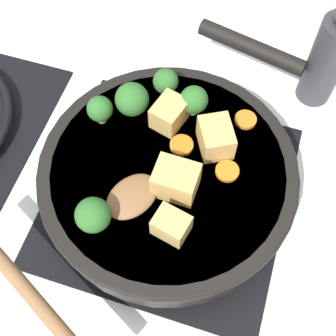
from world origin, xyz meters
name	(u,v)px	position (x,y,z in m)	size (l,w,h in m)	color
ground_plane	(168,195)	(0.00, 0.00, 0.00)	(2.40, 2.40, 0.00)	white
front_burner_grate	(168,191)	(0.00, 0.00, 0.01)	(0.31, 0.31, 0.03)	black
skillet_pan	(169,175)	(0.00, 0.00, 0.05)	(0.42, 0.32, 0.05)	black
wooden_spoon	(74,246)	(-0.13, 0.07, 0.08)	(0.24, 0.21, 0.02)	brown
tofu_cube_center_large	(171,225)	(-0.07, -0.03, 0.09)	(0.04, 0.03, 0.03)	tan
tofu_cube_near_handle	(169,114)	(0.06, 0.02, 0.09)	(0.04, 0.03, 0.03)	tan
tofu_cube_east_chunk	(176,180)	(-0.02, -0.02, 0.10)	(0.05, 0.04, 0.04)	tan
tofu_cube_west_chunk	(216,138)	(0.05, -0.05, 0.10)	(0.05, 0.04, 0.04)	tan
broccoli_floret_near_spoon	(132,100)	(0.06, 0.07, 0.10)	(0.04, 0.04, 0.05)	#709956
broccoli_floret_center_top	(194,100)	(0.09, -0.01, 0.10)	(0.04, 0.04, 0.04)	#709956
broccoli_floret_east_rim	(100,109)	(0.04, 0.10, 0.10)	(0.03, 0.03, 0.04)	#709956
broccoli_floret_west_rim	(166,82)	(0.11, 0.04, 0.10)	(0.03, 0.03, 0.04)	#709956
broccoli_floret_north_edge	(93,215)	(-0.09, 0.06, 0.10)	(0.04, 0.04, 0.05)	#709956
carrot_slice_orange_thin	(182,145)	(0.03, -0.01, 0.08)	(0.03, 0.03, 0.01)	orange
carrot_slice_near_center	(246,120)	(0.10, -0.07, 0.08)	(0.03, 0.03, 0.01)	orange
carrot_slice_edge_slice	(227,171)	(0.02, -0.07, 0.08)	(0.03, 0.03, 0.01)	orange
pepper_mill	(328,58)	(0.23, -0.16, 0.08)	(0.05, 0.05, 0.17)	#333338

